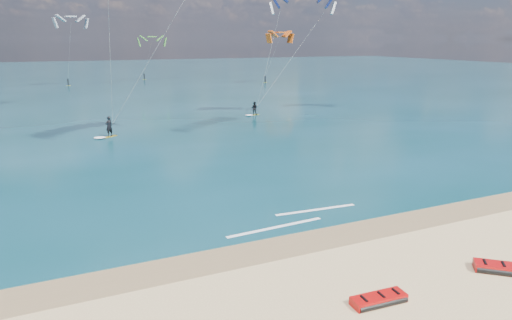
{
  "coord_description": "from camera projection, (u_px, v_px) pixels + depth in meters",
  "views": [
    {
      "loc": [
        -10.01,
        -14.35,
        9.36
      ],
      "look_at": [
        -0.02,
        8.0,
        2.86
      ],
      "focal_mm": 32.0,
      "sensor_mm": 36.0,
      "label": 1
    }
  ],
  "objects": [
    {
      "name": "ground",
      "position": [
        147.0,
        120.0,
        54.3
      ],
      "size": [
        320.0,
        320.0,
        0.0
      ],
      "primitive_type": "plane",
      "color": "tan",
      "rests_on": "ground"
    },
    {
      "name": "wet_sand_strip",
      "position": [
        299.0,
        243.0,
        21.66
      ],
      "size": [
        320.0,
        2.4,
        0.01
      ],
      "primitive_type": "cube",
      "color": "brown",
      "rests_on": "ground"
    },
    {
      "name": "sea",
      "position": [
        95.0,
        79.0,
        110.76
      ],
      "size": [
        320.0,
        200.0,
        0.04
      ],
      "primitive_type": "cube",
      "color": "#0B383E",
      "rests_on": "ground"
    },
    {
      "name": "packed_kite_left",
      "position": [
        378.0,
        303.0,
        16.7
      ],
      "size": [
        2.35,
        1.12,
        0.36
      ],
      "primitive_type": null,
      "rotation": [
        0.0,
        0.0,
        -0.06
      ],
      "color": "red",
      "rests_on": "ground"
    },
    {
      "name": "packed_kite_mid",
      "position": [
        500.0,
        272.0,
        18.95
      ],
      "size": [
        2.41,
        2.27,
        0.4
      ],
      "primitive_type": null,
      "rotation": [
        0.0,
        0.0,
        -0.69
      ],
      "color": "red",
      "rests_on": "ground"
    },
    {
      "name": "kitesurfer_main",
      "position": [
        130.0,
        37.0,
        39.96
      ],
      "size": [
        11.84,
        11.18,
        18.63
      ],
      "rotation": [
        0.0,
        0.0,
        0.61
      ],
      "color": "yellow",
      "rests_on": "sea"
    },
    {
      "name": "kitesurfer_far",
      "position": [
        279.0,
        49.0,
        54.61
      ],
      "size": [
        10.73,
        7.34,
        15.81
      ],
      "rotation": [
        0.0,
        0.0,
        0.23
      ],
      "color": "gold",
      "rests_on": "sea"
    },
    {
      "name": "shoreline_foam",
      "position": [
        296.0,
        219.0,
        24.45
      ],
      "size": [
        8.38,
        1.86,
        0.01
      ],
      "color": "white",
      "rests_on": "ground"
    },
    {
      "name": "distant_kites",
      "position": [
        66.0,
        59.0,
        86.52
      ],
      "size": [
        88.03,
        35.66,
        13.55
      ],
      "color": "#F849D0",
      "rests_on": "ground"
    }
  ]
}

